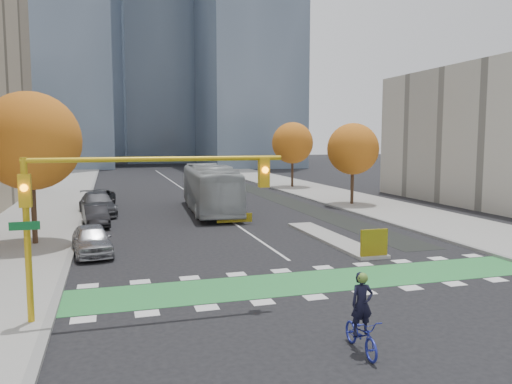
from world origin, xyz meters
TOP-DOWN VIEW (x-y plane):
  - ground at (0.00, 0.00)m, footprint 300.00×300.00m
  - sidewalk_west at (-13.50, 20.00)m, footprint 7.00×120.00m
  - sidewalk_east at (13.50, 20.00)m, footprint 7.00×120.00m
  - curb_west at (-10.00, 20.00)m, footprint 0.30×120.00m
  - curb_east at (10.00, 20.00)m, footprint 0.30×120.00m
  - bike_crossing at (0.00, 1.50)m, footprint 20.00×3.00m
  - centre_line at (0.00, 40.00)m, footprint 0.15×70.00m
  - bike_lane_paint at (7.50, 30.00)m, footprint 2.50×50.00m
  - median_island at (4.00, 9.00)m, footprint 1.60×10.00m
  - hazard_board at (4.00, 4.20)m, footprint 1.40×0.12m
  - tower_ne at (20.00, 85.00)m, footprint 18.00×24.00m
  - tower_far at (-4.00, 140.00)m, footprint 26.00×26.00m
  - tree_west at (-12.00, 12.00)m, footprint 5.20×5.20m
  - tree_east_near at (12.00, 22.00)m, footprint 4.40×4.40m
  - tree_east_far at (12.50, 38.00)m, footprint 4.80×4.80m
  - traffic_signal_west at (-7.93, -0.51)m, footprint 8.53×0.56m
  - cyclist at (-1.67, -5.08)m, footprint 0.76×1.94m
  - bus at (-0.48, 21.80)m, footprint 3.91×13.39m
  - parked_car_a at (-9.00, 9.01)m, footprint 2.29×4.58m
  - parked_car_b at (-9.00, 17.36)m, footprint 1.90×4.32m
  - parked_car_c at (-9.00, 22.36)m, footprint 3.10×6.13m
  - parked_car_d at (-9.00, 27.36)m, footprint 2.90×5.32m

SIDE VIEW (x-z plane):
  - ground at x=0.00m, z-range 0.00..0.00m
  - centre_line at x=0.00m, z-range 0.00..0.01m
  - bike_lane_paint at x=7.50m, z-range 0.00..0.01m
  - bike_crossing at x=0.00m, z-range 0.00..0.01m
  - sidewalk_west at x=-13.50m, z-range 0.00..0.15m
  - sidewalk_east at x=13.50m, z-range 0.00..0.15m
  - curb_west at x=-10.00m, z-range -0.01..0.15m
  - curb_east at x=10.00m, z-range -0.01..0.15m
  - median_island at x=4.00m, z-range 0.00..0.16m
  - parked_car_b at x=-9.00m, z-range 0.00..1.38m
  - parked_car_d at x=-9.00m, z-range 0.00..1.41m
  - cyclist at x=-1.67m, z-range -0.37..1.84m
  - parked_car_a at x=-9.00m, z-range 0.00..1.50m
  - hazard_board at x=4.00m, z-range 0.15..1.45m
  - parked_car_c at x=-9.00m, z-range 0.00..1.71m
  - bus at x=-0.48m, z-range 0.00..3.68m
  - traffic_signal_west at x=-7.93m, z-range 1.43..6.63m
  - tree_east_near at x=12.00m, z-range 1.33..8.40m
  - tree_east_far at x=12.50m, z-range 1.42..9.07m
  - tree_west at x=-12.00m, z-range 1.50..9.73m
  - tower_ne at x=20.00m, z-range 0.00..60.00m
  - tower_far at x=-4.00m, z-range 0.00..80.00m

